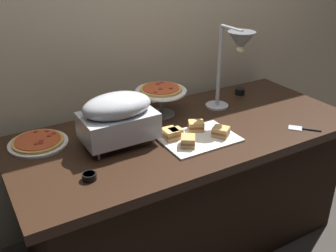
% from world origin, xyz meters
% --- Properties ---
extents(ground_plane, '(8.00, 8.00, 0.00)m').
position_xyz_m(ground_plane, '(0.00, 0.00, 0.00)').
color(ground_plane, '#38332D').
extents(back_wall, '(4.40, 0.04, 2.40)m').
position_xyz_m(back_wall, '(0.00, 0.50, 1.20)').
color(back_wall, '#C6B593').
rests_on(back_wall, ground_plane).
extents(buffet_table, '(1.90, 0.84, 0.76)m').
position_xyz_m(buffet_table, '(0.00, 0.00, 0.39)').
color(buffet_table, black).
rests_on(buffet_table, ground_plane).
extents(chafing_dish, '(0.36, 0.23, 0.27)m').
position_xyz_m(chafing_dish, '(-0.39, 0.04, 0.91)').
color(chafing_dish, '#B7BABF').
rests_on(chafing_dish, buffet_table).
extents(heat_lamp, '(0.15, 0.32, 0.50)m').
position_xyz_m(heat_lamp, '(0.33, 0.03, 1.15)').
color(heat_lamp, '#B7BABF').
rests_on(heat_lamp, buffet_table).
extents(pizza_plate_front, '(0.30, 0.30, 0.03)m').
position_xyz_m(pizza_plate_front, '(-0.74, 0.24, 0.77)').
color(pizza_plate_front, white).
rests_on(pizza_plate_front, buffet_table).
extents(pizza_plate_center, '(0.30, 0.30, 0.17)m').
position_xyz_m(pizza_plate_center, '(-0.03, 0.24, 0.90)').
color(pizza_plate_center, '#595B60').
rests_on(pizza_plate_center, buffet_table).
extents(sandwich_platter, '(0.39, 0.27, 0.06)m').
position_xyz_m(sandwich_platter, '(-0.03, -0.11, 0.78)').
color(sandwich_platter, white).
rests_on(sandwich_platter, buffet_table).
extents(sauce_cup_near, '(0.06, 0.06, 0.03)m').
position_xyz_m(sauce_cup_near, '(-0.63, -0.20, 0.78)').
color(sauce_cup_near, black).
rests_on(sauce_cup_near, buffet_table).
extents(sauce_cup_far, '(0.06, 0.06, 0.04)m').
position_xyz_m(sauce_cup_far, '(0.59, 0.27, 0.78)').
color(sauce_cup_far, black).
rests_on(sauce_cup_far, buffet_table).
extents(serving_spatula, '(0.14, 0.15, 0.01)m').
position_xyz_m(serving_spatula, '(0.54, -0.32, 0.76)').
color(serving_spatula, '#B7BABF').
rests_on(serving_spatula, buffet_table).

